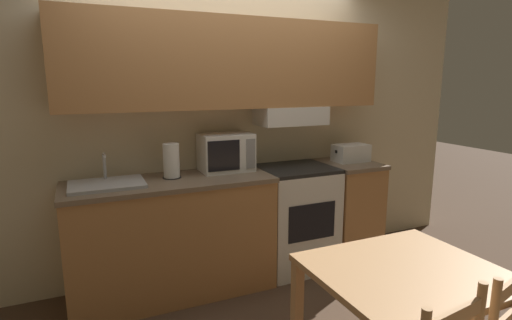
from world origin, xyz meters
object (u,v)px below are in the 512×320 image
toaster (351,153)px  paper_towel_roll (171,161)px  microwave (226,152)px  sink_basin (107,184)px  dining_table (406,287)px  stove_range (295,218)px

toaster → paper_towel_roll: paper_towel_roll is taller
microwave → paper_towel_roll: 0.48m
microwave → sink_basin: size_ratio=0.82×
toaster → paper_towel_roll: 1.68m
sink_basin → microwave: bearing=7.4°
microwave → sink_basin: bearing=-172.6°
microwave → paper_towel_roll: bearing=-171.7°
sink_basin → dining_table: bearing=-49.1°
toaster → stove_range: bearing=-178.6°
toaster → paper_towel_roll: bearing=178.9°
paper_towel_roll → sink_basin: bearing=-173.5°
stove_range → microwave: bearing=169.1°
sink_basin → toaster: bearing=0.6°
microwave → dining_table: bearing=-77.0°
sink_basin → stove_range: bearing=0.3°
microwave → sink_basin: (-0.96, -0.12, -0.14)m
dining_table → stove_range: bearing=81.8°
stove_range → toaster: 0.81m
stove_range → microwave: (-0.61, 0.12, 0.62)m
paper_towel_roll → microwave: bearing=8.3°
toaster → dining_table: size_ratio=0.35×
paper_towel_roll → dining_table: bearing=-61.8°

